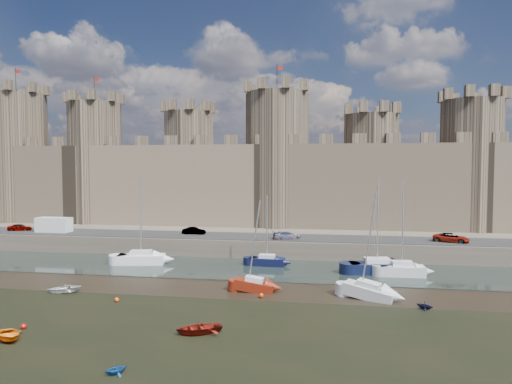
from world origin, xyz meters
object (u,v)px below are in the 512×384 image
sailboat_1 (267,260)px  sailboat_2 (402,269)px  car_1 (194,231)px  van (54,225)px  sailboat_0 (141,258)px  sailboat_5 (369,291)px  dinghy_0 (8,336)px  car_0 (20,227)px  dinghy_1 (116,369)px  car_3 (451,238)px  car_2 (287,235)px  sailboat_4 (255,285)px  sailboat_3 (377,267)px

sailboat_1 → sailboat_2: (16.26, -3.02, 0.12)m
car_1 → van: van is taller
sailboat_0 → sailboat_2: size_ratio=1.03×
sailboat_5 → dinghy_0: (-27.09, -15.14, -0.42)m
car_0 → sailboat_0: sailboat_0 is taller
car_0 → sailboat_1: 41.72m
car_0 → van: van is taller
dinghy_1 → dinghy_0: bearing=26.6°
car_0 → car_3: size_ratio=0.75×
car_2 → sailboat_4: sailboat_4 is taller
sailboat_0 → sailboat_1: 16.45m
dinghy_0 → dinghy_1: 11.11m
car_3 → dinghy_1: 48.73m
car_2 → dinghy_0: size_ratio=1.28×
sailboat_1 → dinghy_0: bearing=-115.4°
car_1 → sailboat_2: bearing=-112.2°
sailboat_1 → dinghy_1: size_ratio=6.66×
car_0 → car_3: (65.07, -0.75, 0.05)m
sailboat_3 → sailboat_5: sailboat_3 is taller
sailboat_2 → dinghy_0: (-31.67, -24.86, -0.53)m
car_0 → dinghy_0: size_ratio=1.11×
sailboat_2 → car_3: bearing=49.7°
car_2 → van: (-36.59, 1.00, 0.58)m
car_1 → sailboat_5: bearing=-131.8°
sailboat_1 → sailboat_5: sailboat_5 is taller
car_0 → sailboat_5: 56.53m
dinghy_0 → sailboat_0: bearing=47.0°
dinghy_0 → van: bearing=73.5°
sailboat_1 → dinghy_0: 31.86m
car_2 → dinghy_1: bearing=149.6°
van → dinghy_0: bearing=-59.0°
sailboat_3 → sailboat_5: size_ratio=1.09×
car_0 → sailboat_0: 26.44m
car_1 → dinghy_1: car_1 is taller
dinghy_1 → sailboat_4: bearing=-57.8°
van → dinghy_1: bearing=-50.6°
car_1 → car_2: 14.46m
car_0 → sailboat_3: 55.39m
car_3 → van: 58.77m
car_0 → dinghy_1: car_0 is taller
car_3 → sailboat_3: bearing=150.6°
car_1 → dinghy_1: bearing=-170.0°
van → sailboat_2: 51.98m
van → sailboat_0: 20.56m
sailboat_4 → sailboat_0: bearing=150.0°
sailboat_0 → sailboat_4: sailboat_0 is taller
car_1 → dinghy_1: (7.29, -40.35, -2.71)m
car_0 → sailboat_4: bearing=-130.3°
van → dinghy_0: (19.19, -35.21, -3.34)m
sailboat_5 → dinghy_1: (-16.71, -19.09, -0.39)m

